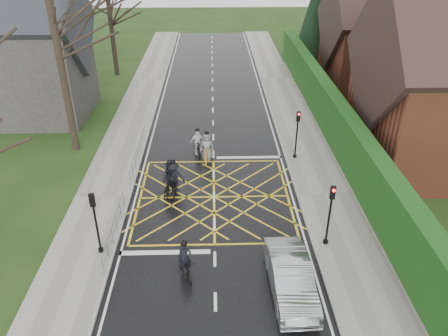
{
  "coord_description": "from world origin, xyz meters",
  "views": [
    {
      "loc": [
        0.0,
        -19.83,
        13.05
      ],
      "look_at": [
        0.57,
        0.89,
        1.3
      ],
      "focal_mm": 35.0,
      "sensor_mm": 36.0,
      "label": 1
    }
  ],
  "objects_px": {
    "cyclist_lead": "(207,150)",
    "car": "(291,278)",
    "cyclist_back": "(171,181)",
    "cyclist_front": "(198,145)",
    "cyclist_rear": "(185,264)",
    "cyclist_mid": "(174,181)"
  },
  "relations": [
    {
      "from": "cyclist_back",
      "to": "cyclist_mid",
      "type": "bearing_deg",
      "value": 36.71
    },
    {
      "from": "cyclist_lead",
      "to": "car",
      "type": "relative_size",
      "value": 0.46
    },
    {
      "from": "cyclist_mid",
      "to": "car",
      "type": "bearing_deg",
      "value": -59.41
    },
    {
      "from": "cyclist_mid",
      "to": "cyclist_front",
      "type": "bearing_deg",
      "value": 71.51
    },
    {
      "from": "cyclist_front",
      "to": "cyclist_lead",
      "type": "relative_size",
      "value": 0.92
    },
    {
      "from": "cyclist_front",
      "to": "cyclist_lead",
      "type": "distance_m",
      "value": 0.99
    },
    {
      "from": "cyclist_front",
      "to": "car",
      "type": "xyz_separation_m",
      "value": [
        4.01,
        -12.06,
        0.07
      ]
    },
    {
      "from": "cyclist_mid",
      "to": "car",
      "type": "relative_size",
      "value": 0.48
    },
    {
      "from": "cyclist_rear",
      "to": "cyclist_back",
      "type": "xyz_separation_m",
      "value": [
        -1.09,
        6.38,
        0.21
      ]
    },
    {
      "from": "car",
      "to": "cyclist_back",
      "type": "bearing_deg",
      "value": 123.33
    },
    {
      "from": "cyclist_mid",
      "to": "cyclist_lead",
      "type": "height_order",
      "value": "cyclist_mid"
    },
    {
      "from": "car",
      "to": "cyclist_rear",
      "type": "bearing_deg",
      "value": 163.33
    },
    {
      "from": "cyclist_back",
      "to": "cyclist_front",
      "type": "relative_size",
      "value": 1.15
    },
    {
      "from": "cyclist_lead",
      "to": "car",
      "type": "xyz_separation_m",
      "value": [
        3.41,
        -11.28,
        0.06
      ]
    },
    {
      "from": "cyclist_rear",
      "to": "cyclist_front",
      "type": "relative_size",
      "value": 1.01
    },
    {
      "from": "cyclist_mid",
      "to": "car",
      "type": "height_order",
      "value": "cyclist_mid"
    },
    {
      "from": "cyclist_back",
      "to": "cyclist_rear",
      "type": "bearing_deg",
      "value": -64.14
    },
    {
      "from": "cyclist_lead",
      "to": "car",
      "type": "bearing_deg",
      "value": -69.82
    },
    {
      "from": "cyclist_lead",
      "to": "car",
      "type": "height_order",
      "value": "cyclist_lead"
    },
    {
      "from": "cyclist_front",
      "to": "cyclist_rear",
      "type": "bearing_deg",
      "value": -105.56
    },
    {
      "from": "cyclist_back",
      "to": "car",
      "type": "distance_m",
      "value": 9.19
    },
    {
      "from": "cyclist_back",
      "to": "cyclist_mid",
      "type": "xyz_separation_m",
      "value": [
        0.16,
        0.06,
        -0.04
      ]
    }
  ]
}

